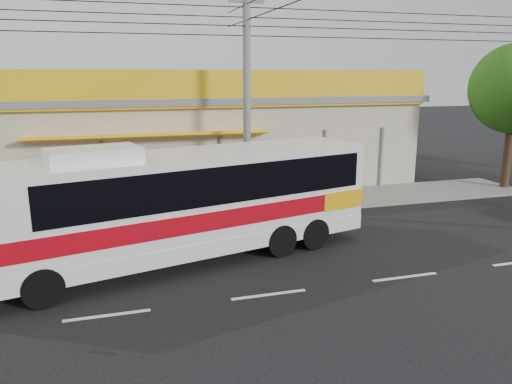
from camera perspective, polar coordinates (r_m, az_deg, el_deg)
The scene contains 7 objects.
ground at distance 15.32m, azimuth -1.43°, elevation -7.85°, with size 120.00×120.00×0.00m, color black.
sidewalk at distance 20.86m, azimuth -5.72°, elevation -1.86°, with size 30.00×3.20×0.15m, color slate.
lane_markings at distance 13.11m, azimuth 1.48°, elevation -11.66°, with size 50.00×0.12×0.01m, color silver, non-canonical shape.
storefront_building at distance 25.80m, azimuth -8.19°, elevation 6.06°, with size 22.60×9.20×5.70m.
coach_bus at distance 14.92m, azimuth -7.75°, elevation -0.68°, with size 12.10×5.30×3.65m.
motorbike_dark at distance 19.43m, azimuth -26.39°, elevation -2.37°, with size 0.55×1.95×1.17m, color black.
utility_pole at distance 20.00m, azimuth -1.09°, elevation 19.06°, with size 34.00×14.00×9.11m.
Camera 1 is at (-3.68, -13.78, 5.57)m, focal length 35.00 mm.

